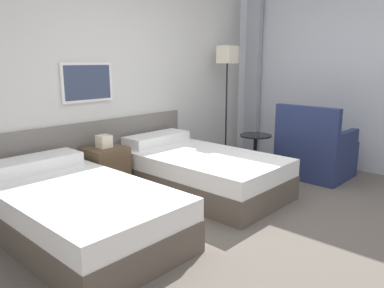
% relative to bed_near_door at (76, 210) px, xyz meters
% --- Properties ---
extents(ground_plane, '(16.00, 16.00, 0.00)m').
position_rel_bed_near_door_xyz_m(ground_plane, '(1.38, -1.10, -0.23)').
color(ground_plane, '#5B544C').
extents(wall_headboard, '(10.00, 0.10, 2.70)m').
position_rel_bed_near_door_xyz_m(wall_headboard, '(1.34, 1.02, 1.06)').
color(wall_headboard, silver).
rests_on(wall_headboard, ground_plane).
extents(wall_window, '(0.21, 4.59, 2.70)m').
position_rel_bed_near_door_xyz_m(wall_window, '(3.73, -1.20, 1.10)').
color(wall_window, white).
rests_on(wall_window, ground_plane).
extents(bed_near_door, '(1.08, 1.94, 0.58)m').
position_rel_bed_near_door_xyz_m(bed_near_door, '(0.00, 0.00, 0.00)').
color(bed_near_door, brown).
rests_on(bed_near_door, ground_plane).
extents(bed_near_window, '(1.08, 1.94, 0.58)m').
position_rel_bed_near_door_xyz_m(bed_near_window, '(1.59, 0.00, 0.00)').
color(bed_near_window, brown).
rests_on(bed_near_window, ground_plane).
extents(nightstand, '(0.43, 0.42, 0.68)m').
position_rel_bed_near_door_xyz_m(nightstand, '(0.79, 0.70, 0.04)').
color(nightstand, brown).
rests_on(nightstand, ground_plane).
extents(floor_lamp, '(0.24, 0.24, 1.70)m').
position_rel_bed_near_door_xyz_m(floor_lamp, '(2.99, 0.68, 1.19)').
color(floor_lamp, black).
rests_on(floor_lamp, ground_plane).
extents(side_table, '(0.42, 0.42, 0.52)m').
position_rel_bed_near_door_xyz_m(side_table, '(2.64, -0.08, 0.13)').
color(side_table, black).
rests_on(side_table, ground_plane).
extents(armchair, '(0.75, 0.83, 0.95)m').
position_rel_bed_near_door_xyz_m(armchair, '(3.02, -0.75, 0.07)').
color(armchair, navy).
rests_on(armchair, ground_plane).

